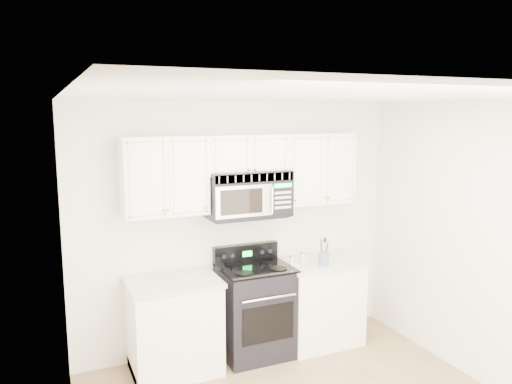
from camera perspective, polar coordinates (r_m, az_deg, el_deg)
room at (r=3.76m, az=8.02°, el=-9.40°), size 3.51×3.51×2.61m
base_cabinet_left at (r=5.04m, az=-9.33°, el=-15.18°), size 0.86×0.65×0.92m
base_cabinet_right at (r=5.61m, az=7.13°, el=-12.56°), size 0.86×0.65×0.92m
range at (r=5.28m, az=-0.06°, el=-13.22°), size 0.72×0.65×1.11m
upper_cabinets at (r=5.02m, az=-1.30°, el=2.75°), size 2.44×0.37×0.75m
microwave at (r=5.01m, az=-1.00°, el=-0.17°), size 0.84×0.47×0.46m
utensil_crock at (r=5.26m, az=7.75°, el=-7.50°), size 0.11×0.11×0.29m
shaker_salt at (r=5.24m, az=4.06°, el=-7.74°), size 0.04×0.04×0.10m
shaker_pepper at (r=5.35m, az=5.34°, el=-7.37°), size 0.05×0.05×0.11m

